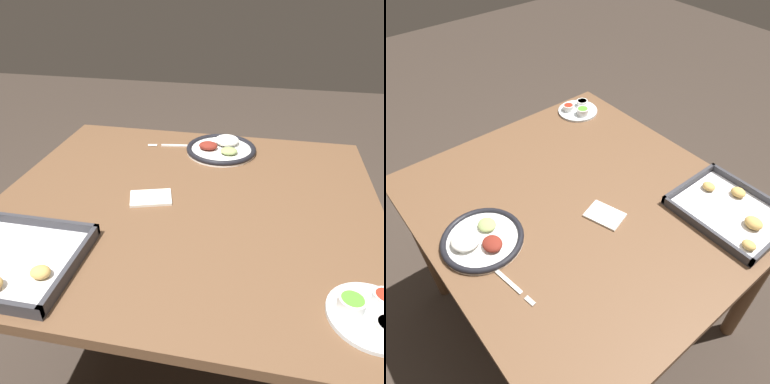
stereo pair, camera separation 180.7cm
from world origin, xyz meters
TOP-DOWN VIEW (x-y plane):
  - ground_plane at (0.00, 0.00)m, footprint 8.00×8.00m
  - dining_table at (0.00, 0.00)m, footprint 1.14×1.04m
  - dinner_plate at (-0.06, -0.36)m, footprint 0.26×0.26m
  - fork at (0.11, -0.38)m, footprint 0.21×0.04m
  - saucer_plate at (-0.46, 0.36)m, footprint 0.18×0.18m
  - baking_tray at (0.37, 0.36)m, footprint 0.35×0.29m
  - napkin at (0.11, 0.02)m, footprint 0.14×0.12m

SIDE VIEW (x-z plane):
  - ground_plane at x=0.00m, z-range 0.00..0.00m
  - dining_table at x=0.00m, z-range 0.28..1.04m
  - fork at x=0.11m, z-range 0.76..0.76m
  - napkin at x=0.11m, z-range 0.76..0.77m
  - baking_tray at x=0.37m, z-range 0.75..0.79m
  - dinner_plate at x=-0.06m, z-range 0.75..0.79m
  - saucer_plate at x=-0.46m, z-range 0.75..0.79m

